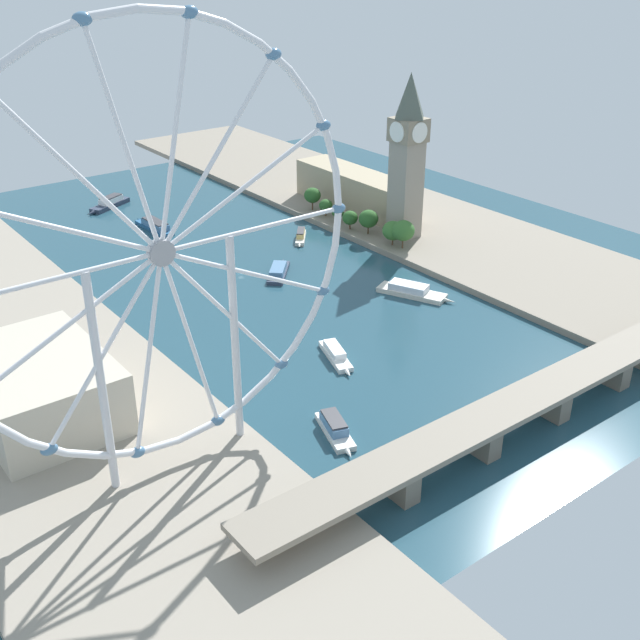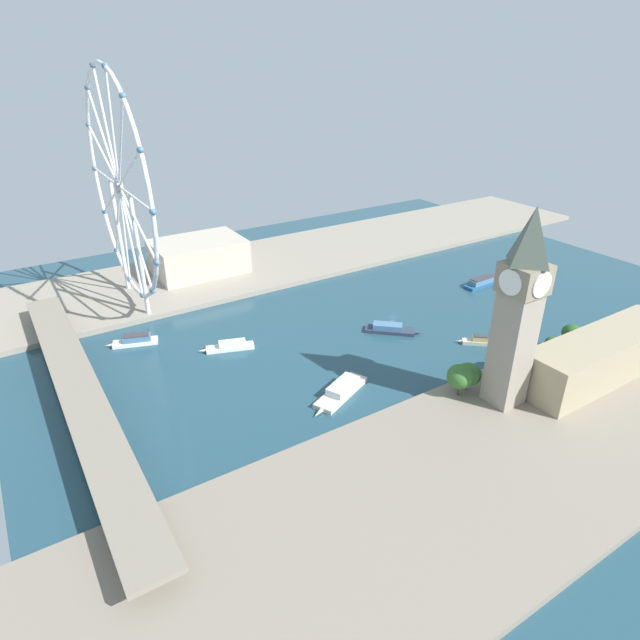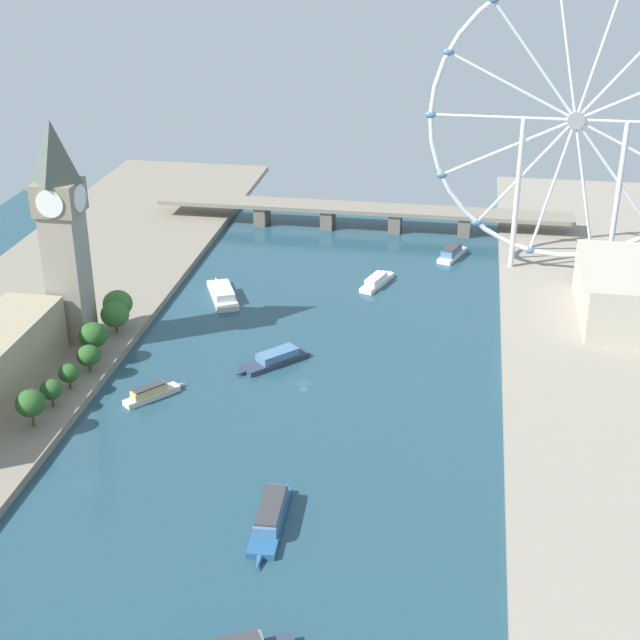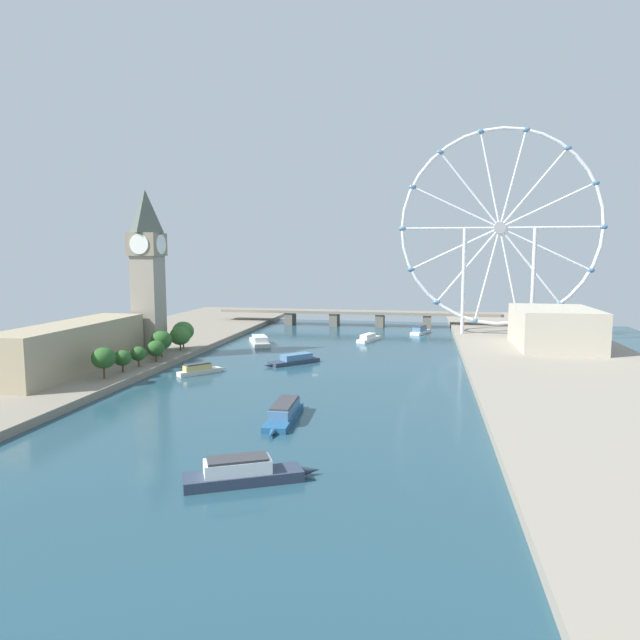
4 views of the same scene
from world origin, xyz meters
The scene contains 15 objects.
ground_plane centered at (0.00, 0.00, 0.00)m, with size 397.55×397.55×0.00m, color #234756.
riverbank_left centered at (-113.77, 0.00, 1.50)m, with size 90.00×520.00×3.00m, color gray.
clock_tower centered at (-90.41, 15.86, 45.95)m, with size 16.24×16.24×82.79m.
parliament_block centered at (-100.67, -35.12, 13.33)m, with size 22.00×85.96×20.67m, color tan.
tree_row_embankment centered at (-77.19, 1.07, 11.00)m, with size 13.04×86.30×14.51m.
ferris_wheel centered at (94.65, 116.72, 69.13)m, with size 125.12×3.20×128.10m.
riverside_hall centered at (119.08, 68.58, 13.74)m, with size 40.37×57.50×21.48m, color #BCB29E.
river_bridge centered at (0.00, 165.65, 8.53)m, with size 209.55×16.22×11.38m.
tour_boat_0 centered at (15.89, 92.88, 1.82)m, with size 13.24×27.69×4.55m.
tour_boat_1 centered at (-12.85, 13.11, 1.93)m, with size 24.15×25.57×4.72m.
tour_boat_2 centered at (-48.95, -18.49, 2.00)m, with size 17.75×20.48×4.95m.
tour_boat_3 centered at (8.49, -130.59, 2.48)m, with size 31.24×18.83×6.28m.
tour_boat_4 centered at (46.92, 131.53, 2.24)m, with size 13.28×25.85×5.50m.
tour_boat_5 centered at (5.21, -79.33, 2.35)m, with size 8.72×35.82×5.58m.
tour_boat_6 centered at (-46.97, 68.02, 2.09)m, with size 20.88×35.36×5.21m.
Camera 1 is at (178.08, 295.05, 145.95)m, focal length 43.79 mm.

